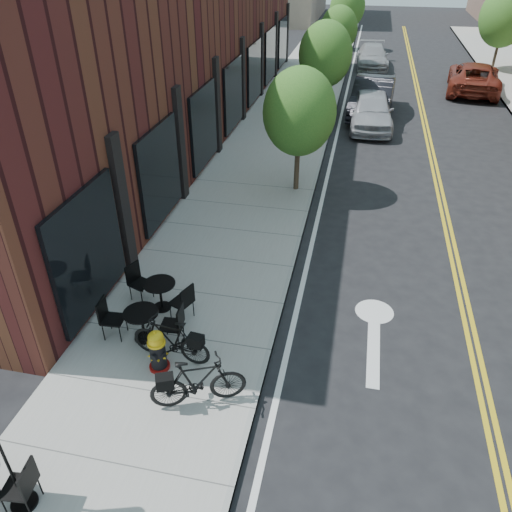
# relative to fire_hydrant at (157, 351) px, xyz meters

# --- Properties ---
(ground) EXTENTS (120.00, 120.00, 0.00)m
(ground) POSITION_rel_fire_hydrant_xyz_m (2.00, -0.58, -0.55)
(ground) COLOR black
(ground) RESTS_ON ground
(sidewalk_near) EXTENTS (4.00, 70.00, 0.12)m
(sidewalk_near) POSITION_rel_fire_hydrant_xyz_m (-0.00, 9.42, -0.49)
(sidewalk_near) COLOR #9E9B93
(sidewalk_near) RESTS_ON ground
(building_near) EXTENTS (5.00, 28.00, 7.00)m
(building_near) POSITION_rel_fire_hydrant_xyz_m (-4.50, 13.42, 2.95)
(building_near) COLOR #431516
(building_near) RESTS_ON ground
(tree_near_a) EXTENTS (2.20, 2.20, 3.81)m
(tree_near_a) POSITION_rel_fire_hydrant_xyz_m (1.40, 8.42, 2.06)
(tree_near_a) COLOR #382B1E
(tree_near_a) RESTS_ON sidewalk_near
(tree_near_b) EXTENTS (2.30, 2.30, 3.98)m
(tree_near_b) POSITION_rel_fire_hydrant_xyz_m (1.40, 16.42, 2.17)
(tree_near_b) COLOR #382B1E
(tree_near_b) RESTS_ON sidewalk_near
(tree_near_c) EXTENTS (2.10, 2.10, 3.67)m
(tree_near_c) POSITION_rel_fire_hydrant_xyz_m (1.40, 24.42, 1.98)
(tree_near_c) COLOR #382B1E
(tree_near_c) RESTS_ON sidewalk_near
(tree_near_d) EXTENTS (2.40, 2.40, 4.11)m
(tree_near_d) POSITION_rel_fire_hydrant_xyz_m (1.40, 32.42, 2.24)
(tree_near_d) COLOR #382B1E
(tree_near_d) RESTS_ON sidewalk_near
(tree_far_c) EXTENTS (2.80, 2.80, 4.62)m
(tree_far_c) POSITION_rel_fire_hydrant_xyz_m (10.60, 27.42, 2.51)
(tree_far_c) COLOR #382B1E
(tree_far_c) RESTS_ON sidewalk_far
(fire_hydrant) EXTENTS (0.51, 0.51, 0.90)m
(fire_hydrant) POSITION_rel_fire_hydrant_xyz_m (0.00, 0.00, 0.00)
(fire_hydrant) COLOR maroon
(fire_hydrant) RESTS_ON sidewalk_near
(bicycle_left) EXTENTS (1.64, 0.62, 0.96)m
(bicycle_left) POSITION_rel_fire_hydrant_xyz_m (0.16, 0.29, 0.05)
(bicycle_left) COLOR black
(bicycle_left) RESTS_ON sidewalk_near
(bicycle_right) EXTENTS (1.72, 1.09, 1.01)m
(bicycle_right) POSITION_rel_fire_hydrant_xyz_m (1.00, -0.64, 0.08)
(bicycle_right) COLOR black
(bicycle_right) RESTS_ON sidewalk_near
(bistro_set_b) EXTENTS (1.63, 0.97, 0.87)m
(bistro_set_b) POSITION_rel_fire_hydrant_xyz_m (-0.61, 1.72, 0.01)
(bistro_set_b) COLOR black
(bistro_set_b) RESTS_ON sidewalk_near
(bistro_set_c) EXTENTS (1.65, 0.75, 0.88)m
(bistro_set_c) POSITION_rel_fire_hydrant_xyz_m (-0.60, 0.71, 0.02)
(bistro_set_c) COLOR black
(bistro_set_c) RESTS_ON sidewalk_near
(parked_car_a) EXTENTS (1.96, 4.43, 1.48)m
(parked_car_a) POSITION_rel_fire_hydrant_xyz_m (3.60, 15.46, 0.19)
(parked_car_a) COLOR #AAACB3
(parked_car_a) RESTS_ON ground
(parked_car_b) EXTENTS (2.10, 5.05, 1.62)m
(parked_car_b) POSITION_rel_fire_hydrant_xyz_m (3.60, 17.25, 0.26)
(parked_car_b) COLOR black
(parked_car_b) RESTS_ON ground
(parked_car_c) EXTENTS (2.06, 4.61, 1.31)m
(parked_car_c) POSITION_rel_fire_hydrant_xyz_m (3.45, 27.15, 0.11)
(parked_car_c) COLOR #9E9FA3
(parked_car_c) RESTS_ON ground
(parked_car_far) EXTENTS (3.13, 5.65, 1.50)m
(parked_car_far) POSITION_rel_fire_hydrant_xyz_m (8.73, 22.40, 0.20)
(parked_car_far) COLOR maroon
(parked_car_far) RESTS_ON ground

